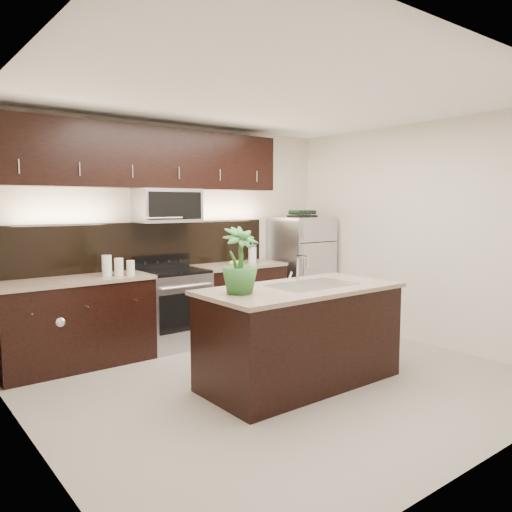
% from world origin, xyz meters
% --- Properties ---
extents(ground, '(4.50, 4.50, 0.00)m').
position_xyz_m(ground, '(0.00, 0.00, 0.00)').
color(ground, gray).
rests_on(ground, ground).
extents(room_walls, '(4.52, 4.02, 2.71)m').
position_xyz_m(room_walls, '(-0.11, -0.04, 1.70)').
color(room_walls, beige).
rests_on(room_walls, ground).
extents(counter_run, '(3.51, 0.65, 0.94)m').
position_xyz_m(counter_run, '(-0.46, 1.69, 0.47)').
color(counter_run, black).
rests_on(counter_run, ground).
extents(upper_fixtures, '(3.49, 0.40, 1.66)m').
position_xyz_m(upper_fixtures, '(-0.43, 1.84, 2.14)').
color(upper_fixtures, black).
rests_on(upper_fixtures, counter_run).
extents(island, '(1.96, 0.96, 0.94)m').
position_xyz_m(island, '(0.11, -0.15, 0.47)').
color(island, black).
rests_on(island, ground).
extents(sink_faucet, '(0.84, 0.50, 0.28)m').
position_xyz_m(sink_faucet, '(0.26, -0.14, 0.96)').
color(sink_faucet, silver).
rests_on(sink_faucet, island).
extents(refrigerator, '(0.74, 0.67, 1.53)m').
position_xyz_m(refrigerator, '(1.80, 1.63, 0.77)').
color(refrigerator, '#B2B2B7').
rests_on(refrigerator, ground).
extents(wine_rack, '(0.38, 0.23, 0.09)m').
position_xyz_m(wine_rack, '(1.80, 1.63, 1.57)').
color(wine_rack, black).
rests_on(wine_rack, refrigerator).
extents(plant, '(0.34, 0.34, 0.58)m').
position_xyz_m(plant, '(-0.56, -0.09, 1.23)').
color(plant, '#296227').
rests_on(plant, island).
extents(canisters, '(0.33, 0.19, 0.23)m').
position_xyz_m(canisters, '(-0.99, 1.60, 1.04)').
color(canisters, silver).
rests_on(canisters, counter_run).
extents(french_press, '(0.11, 0.11, 0.32)m').
position_xyz_m(french_press, '(0.91, 1.64, 1.06)').
color(french_press, silver).
rests_on(french_press, counter_run).
extents(bananas, '(0.22, 0.19, 0.06)m').
position_xyz_m(bananas, '(0.55, 1.61, 0.97)').
color(bananas, yellow).
rests_on(bananas, counter_run).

